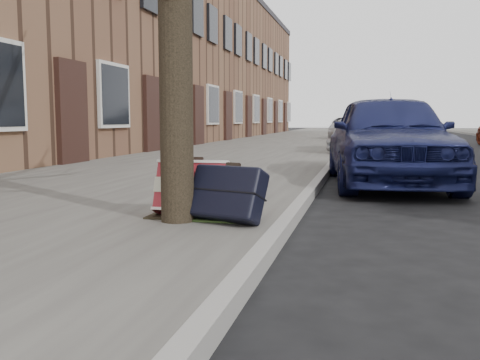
% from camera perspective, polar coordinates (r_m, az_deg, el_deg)
% --- Properties ---
extents(ground, '(120.00, 120.00, 0.00)m').
position_cam_1_polar(ground, '(3.57, 22.66, -9.69)').
color(ground, black).
rests_on(ground, ground).
extents(near_sidewalk, '(5.00, 70.00, 0.12)m').
position_cam_1_polar(near_sidewalk, '(18.67, 3.69, 3.69)').
color(near_sidewalk, slate).
rests_on(near_sidewalk, ground).
extents(house_near, '(6.80, 40.00, 7.00)m').
position_cam_1_polar(house_near, '(21.53, -11.88, 13.11)').
color(house_near, brown).
rests_on(house_near, ground).
extents(dirt_patch, '(0.85, 0.85, 0.02)m').
position_cam_1_polar(dirt_patch, '(4.87, -3.70, -3.42)').
color(dirt_patch, black).
rests_on(dirt_patch, near_sidewalk).
extents(suitcase_red, '(0.64, 0.37, 0.49)m').
position_cam_1_polar(suitcase_red, '(4.68, -5.07, -0.92)').
color(suitcase_red, maroon).
rests_on(suitcase_red, near_sidewalk).
extents(suitcase_navy, '(0.71, 0.54, 0.49)m').
position_cam_1_polar(suitcase_navy, '(4.38, -1.37, -1.40)').
color(suitcase_navy, black).
rests_on(suitcase_navy, near_sidewalk).
extents(car_near_front, '(2.05, 4.19, 1.37)m').
position_cam_1_polar(car_near_front, '(8.19, 15.50, 4.31)').
color(car_near_front, '#161B4C').
rests_on(car_near_front, ground).
extents(car_near_mid, '(2.52, 4.43, 1.38)m').
position_cam_1_polar(car_near_mid, '(15.11, 14.49, 5.24)').
color(car_near_mid, '#9B9EA3').
rests_on(car_near_mid, ground).
extents(car_near_back, '(4.00, 6.05, 1.54)m').
position_cam_1_polar(car_near_back, '(25.05, 14.03, 5.85)').
color(car_near_back, '#3C3B40').
rests_on(car_near_back, ground).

